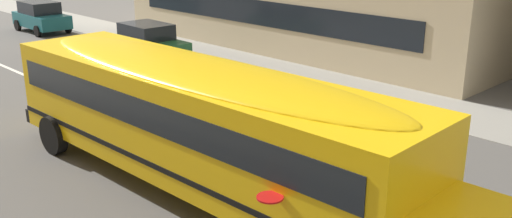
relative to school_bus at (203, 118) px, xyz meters
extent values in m
plane|color=#54514F|center=(-3.97, 1.40, -1.71)|extent=(400.00, 400.00, 0.00)
cube|color=gray|center=(-3.97, 9.02, -1.70)|extent=(120.00, 3.00, 0.01)
cube|color=silver|center=(-3.97, 1.40, -1.71)|extent=(110.00, 0.16, 0.01)
cube|color=yellow|center=(-0.25, -0.01, -0.11)|extent=(11.07, 2.85, 2.20)
cube|color=black|center=(-5.82, -0.19, -1.03)|extent=(0.28, 2.50, 0.36)
cube|color=black|center=(-0.25, -0.01, 0.28)|extent=(10.41, 2.87, 0.64)
cube|color=black|center=(-0.25, -0.01, -0.76)|extent=(11.09, 2.89, 0.12)
ellipsoid|color=yellow|center=(-0.25, -0.01, 0.99)|extent=(10.63, 2.64, 0.36)
cylinder|color=red|center=(3.31, -1.32, -0.22)|extent=(0.45, 0.45, 0.03)
cylinder|color=black|center=(3.89, 1.38, -1.21)|extent=(1.01, 0.31, 1.00)
cylinder|color=black|center=(-4.47, 1.11, -1.21)|extent=(1.01, 0.31, 1.00)
cylinder|color=black|center=(-4.39, -1.39, -1.21)|extent=(1.01, 0.31, 1.00)
cube|color=#236038|center=(-11.32, 6.24, -1.06)|extent=(3.94, 1.80, 0.70)
cube|color=black|center=(-11.47, 6.24, -0.39)|extent=(2.24, 1.62, 0.64)
cylinder|color=black|center=(-10.00, 7.05, -1.41)|extent=(0.60, 0.20, 0.60)
cylinder|color=black|center=(-10.04, 5.35, -1.41)|extent=(0.60, 0.20, 0.60)
cylinder|color=black|center=(-12.60, 7.12, -1.41)|extent=(0.60, 0.20, 0.60)
cylinder|color=black|center=(-12.64, 5.42, -1.41)|extent=(0.60, 0.20, 0.60)
cube|color=#195B66|center=(-21.53, 6.14, -1.06)|extent=(3.92, 1.74, 0.70)
cube|color=black|center=(-21.68, 6.14, -0.39)|extent=(2.22, 1.58, 0.64)
cylinder|color=black|center=(-20.22, 6.98, -1.41)|extent=(0.60, 0.19, 0.60)
cylinder|color=black|center=(-20.24, 5.28, -1.41)|extent=(0.60, 0.19, 0.60)
cylinder|color=black|center=(-22.82, 7.01, -1.41)|extent=(0.60, 0.19, 0.60)
cylinder|color=black|center=(-22.84, 5.31, -1.41)|extent=(0.60, 0.19, 0.60)
cube|color=black|center=(-9.14, 10.50, 0.21)|extent=(16.66, 0.04, 1.10)
camera|label=1|loc=(9.04, -7.22, 3.93)|focal=39.95mm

